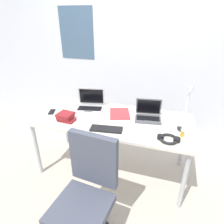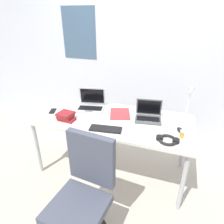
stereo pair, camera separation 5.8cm
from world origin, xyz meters
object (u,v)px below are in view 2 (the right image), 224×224
object	(u,v)px
office_chair	(83,202)
laptop_far_corner	(91,105)
laptop_front_right	(148,116)
cell_phone	(53,111)
headphones	(168,140)
pill_bottle	(182,134)
desk_lamp	(189,103)
book_stack	(66,116)
external_keyboard	(106,129)
paper_folder_center	(120,114)
computer_mouse	(180,130)

from	to	relation	value
office_chair	laptop_far_corner	bearing A→B (deg)	110.19
laptop_front_right	cell_phone	world-z (taller)	laptop_front_right
headphones	pill_bottle	xyz separation A→B (m)	(0.12, 0.11, 0.03)
desk_lamp	laptop_front_right	xyz separation A→B (m)	(-0.41, -0.16, -0.15)
laptop_far_corner	book_stack	size ratio (longest dim) A/B	1.84
desk_lamp	pill_bottle	size ratio (longest dim) A/B	5.07
external_keyboard	paper_folder_center	world-z (taller)	external_keyboard
headphones	book_stack	bearing A→B (deg)	177.07
book_stack	office_chair	size ratio (longest dim) A/B	0.21
headphones	book_stack	xyz separation A→B (m)	(-1.12, 0.06, 0.03)
paper_folder_center	office_chair	size ratio (longest dim) A/B	0.32
paper_folder_center	computer_mouse	bearing A→B (deg)	-13.96
external_keyboard	cell_phone	distance (m)	0.79
pill_bottle	paper_folder_center	world-z (taller)	pill_bottle
headphones	office_chair	xyz separation A→B (m)	(-0.59, -0.62, -0.36)
laptop_front_right	computer_mouse	size ratio (longest dim) A/B	3.32
desk_lamp	laptop_far_corner	bearing A→B (deg)	-174.48
desk_lamp	cell_phone	distance (m)	1.60
pill_bottle	book_stack	distance (m)	1.24
external_keyboard	office_chair	bearing A→B (deg)	-95.34
external_keyboard	book_stack	distance (m)	0.50
desk_lamp	external_keyboard	distance (m)	0.96
desk_lamp	external_keyboard	size ratio (longest dim) A/B	1.21
external_keyboard	paper_folder_center	bearing A→B (deg)	77.05
headphones	paper_folder_center	distance (m)	0.71
headphones	paper_folder_center	xyz separation A→B (m)	(-0.59, 0.39, -0.01)
desk_lamp	laptop_far_corner	world-z (taller)	desk_lamp
laptop_far_corner	laptop_front_right	distance (m)	0.73
cell_phone	paper_folder_center	size ratio (longest dim) A/B	0.44
laptop_far_corner	cell_phone	distance (m)	0.47
cell_phone	paper_folder_center	xyz separation A→B (m)	(0.80, 0.20, -0.00)
cell_phone	book_stack	bearing A→B (deg)	-44.85
desk_lamp	laptop_front_right	bearing A→B (deg)	-158.36
laptop_front_right	book_stack	world-z (taller)	laptop_front_right
desk_lamp	headphones	size ratio (longest dim) A/B	1.87
pill_bottle	laptop_front_right	bearing A→B (deg)	144.03
laptop_front_right	cell_phone	size ratio (longest dim) A/B	2.34
paper_folder_center	headphones	bearing A→B (deg)	-33.81
pill_bottle	office_chair	world-z (taller)	office_chair
computer_mouse	book_stack	size ratio (longest dim) A/B	0.46
desk_lamp	headphones	distance (m)	0.59
computer_mouse	book_stack	bearing A→B (deg)	164.30
cell_phone	laptop_far_corner	bearing A→B (deg)	11.25
external_keyboard	headphones	world-z (taller)	headphones
pill_bottle	laptop_far_corner	bearing A→B (deg)	163.83
book_stack	laptop_far_corner	bearing A→B (deg)	69.26
book_stack	office_chair	xyz separation A→B (m)	(0.53, -0.68, -0.39)
paper_folder_center	office_chair	world-z (taller)	office_chair
computer_mouse	headphones	distance (m)	0.24
external_keyboard	computer_mouse	xyz separation A→B (m)	(0.73, 0.22, 0.01)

